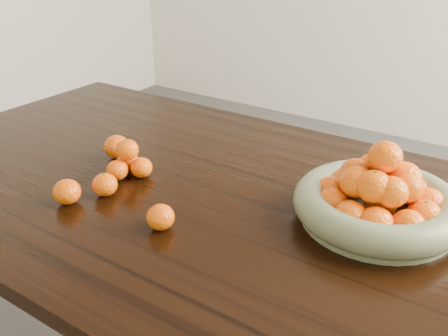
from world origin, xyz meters
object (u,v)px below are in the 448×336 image
Objects in this scene: fruit_bowl at (378,200)px; orange_pyramid at (128,162)px; loose_orange_0 at (105,185)px; dining_table at (235,229)px.

orange_pyramid is (-0.60, -0.14, -0.01)m from fruit_bowl.
loose_orange_0 is (-0.57, -0.25, -0.02)m from fruit_bowl.
loose_orange_0 is (0.03, -0.11, -0.01)m from orange_pyramid.
dining_table is at bearing 31.96° from loose_orange_0.
loose_orange_0 is at bearing -148.04° from dining_table.
fruit_bowl is at bearing 15.18° from dining_table.
orange_pyramid is at bearing 104.15° from loose_orange_0.
dining_table is 0.33m from loose_orange_0.
fruit_bowl is at bearing 13.03° from orange_pyramid.
orange_pyramid is 0.11m from loose_orange_0.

